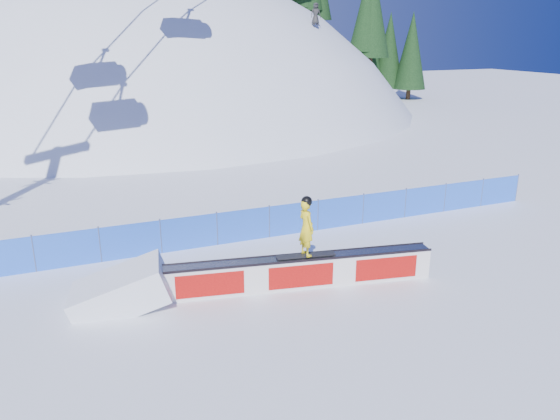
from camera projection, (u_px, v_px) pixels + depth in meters
name	position (u px, v px, depth m)	size (l,w,h in m)	color
ground	(354.00, 281.00, 16.75)	(160.00, 160.00, 0.00)	white
snow_hill	(152.00, 277.00, 59.16)	(64.00, 64.00, 64.00)	white
treeline	(350.00, 7.00, 57.82)	(20.59, 11.14, 21.02)	#352215
safety_fence	(294.00, 219.00, 20.51)	(22.05, 0.05, 1.30)	blue
rail_box	(299.00, 272.00, 16.21)	(8.17, 2.03, 0.98)	silver
snow_ramp	(122.00, 304.00, 15.31)	(2.59, 1.73, 0.97)	white
snowboarder	(306.00, 227.00, 15.82)	(1.79, 0.67, 1.84)	black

